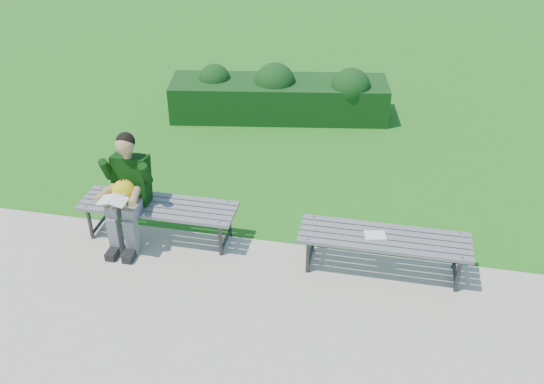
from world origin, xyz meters
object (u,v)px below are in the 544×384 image
object	(u,v)px
seated_boy	(127,188)
bench_left	(158,209)
bench_right	(384,241)
hedge	(282,95)
paper_sheet	(375,235)

from	to	relation	value
seated_boy	bench_left	bearing A→B (deg)	18.11
bench_left	bench_right	size ratio (longest dim) A/B	1.00
seated_boy	hedge	bearing A→B (deg)	73.74
seated_boy	paper_sheet	distance (m)	2.77
seated_boy	paper_sheet	xyz separation A→B (m)	(2.76, -0.00, -0.24)
bench_right	seated_boy	distance (m)	2.87
bench_left	paper_sheet	distance (m)	2.46
bench_right	seated_boy	xyz separation A→B (m)	(-2.86, 0.00, 0.30)
paper_sheet	seated_boy	bearing A→B (deg)	179.91
bench_left	paper_sheet	size ratio (longest dim) A/B	7.21
hedge	bench_left	size ratio (longest dim) A/B	1.98
hedge	seated_boy	world-z (taller)	seated_boy
hedge	bench_right	size ratio (longest dim) A/B	1.98
bench_right	seated_boy	world-z (taller)	seated_boy
hedge	seated_boy	size ratio (longest dim) A/B	2.70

